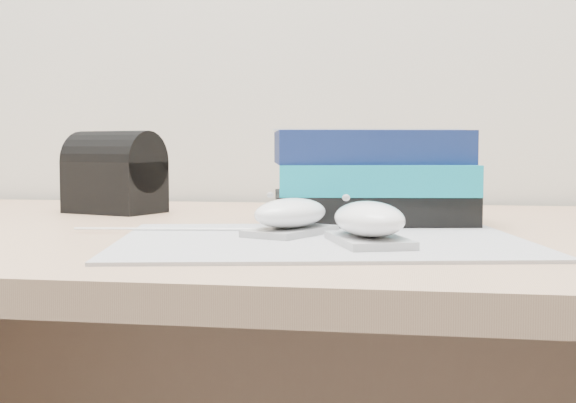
% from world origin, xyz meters
% --- Properties ---
extents(mousepad, '(0.46, 0.39, 0.00)m').
position_xyz_m(mousepad, '(-0.02, 1.44, 0.73)').
color(mousepad, gray).
rests_on(mousepad, desk).
extents(mouse_rear, '(0.10, 0.12, 0.04)m').
position_xyz_m(mouse_rear, '(-0.06, 1.47, 0.75)').
color(mouse_rear, '#A2A2A4').
rests_on(mouse_rear, mousepad).
extents(mouse_front, '(0.10, 0.13, 0.05)m').
position_xyz_m(mouse_front, '(0.03, 1.40, 0.75)').
color(mouse_front, '#A9A9AC').
rests_on(mouse_front, mousepad).
extents(usb_cable, '(0.21, 0.03, 0.00)m').
position_xyz_m(usb_cable, '(-0.20, 1.49, 0.73)').
color(usb_cable, white).
rests_on(usb_cable, mousepad).
extents(book_stack, '(0.27, 0.23, 0.12)m').
position_xyz_m(book_stack, '(0.01, 1.64, 0.79)').
color(book_stack, black).
rests_on(book_stack, desk).
extents(pouch, '(0.15, 0.13, 0.12)m').
position_xyz_m(pouch, '(-0.36, 1.74, 0.79)').
color(pouch, black).
rests_on(pouch, desk).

